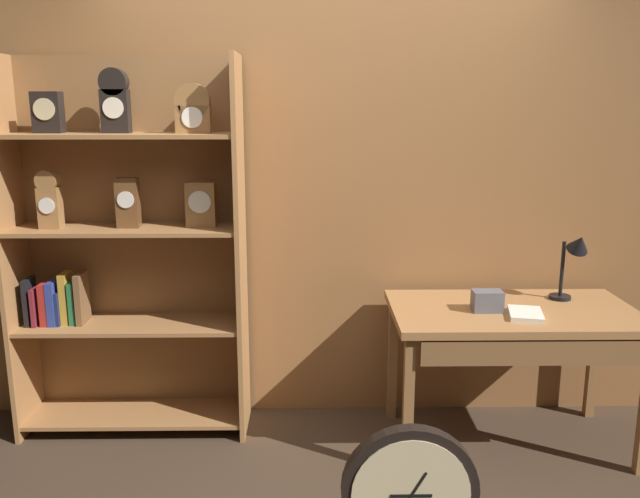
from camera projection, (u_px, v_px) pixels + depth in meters
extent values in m
cube|color=brown|center=(330.00, 194.00, 3.69)|extent=(4.80, 0.05, 2.60)
cube|color=#9E6B3D|center=(13.00, 252.00, 3.48)|extent=(0.02, 0.37, 2.05)
cube|color=#9E6B3D|center=(241.00, 251.00, 3.50)|extent=(0.03, 0.37, 2.05)
cube|color=brown|center=(136.00, 245.00, 3.67)|extent=(1.24, 0.01, 2.05)
cube|color=#9E6B3D|center=(138.00, 414.00, 3.70)|extent=(1.19, 0.35, 0.02)
cube|color=#9E6B3D|center=(132.00, 325.00, 3.58)|extent=(1.19, 0.35, 0.02)
cube|color=#9E6B3D|center=(126.00, 229.00, 3.47)|extent=(1.19, 0.35, 0.02)
cube|color=#9E6B3D|center=(120.00, 135.00, 3.36)|extent=(1.19, 0.35, 0.02)
cube|color=black|center=(48.00, 112.00, 3.35)|extent=(0.14, 0.09, 0.21)
cylinder|color=#C6B78C|center=(44.00, 109.00, 3.30)|extent=(0.11, 0.01, 0.11)
cube|color=olive|center=(50.00, 208.00, 3.41)|extent=(0.11, 0.08, 0.22)
cylinder|color=olive|center=(48.00, 180.00, 3.38)|extent=(0.11, 0.08, 0.11)
cylinder|color=silver|center=(46.00, 206.00, 3.37)|extent=(0.08, 0.01, 0.08)
cube|color=black|center=(116.00, 111.00, 3.35)|extent=(0.14, 0.08, 0.22)
cylinder|color=black|center=(114.00, 82.00, 3.32)|extent=(0.14, 0.08, 0.14)
cylinder|color=silver|center=(113.00, 108.00, 3.30)|extent=(0.11, 0.01, 0.11)
cube|color=brown|center=(128.00, 203.00, 3.43)|extent=(0.12, 0.07, 0.26)
cylinder|color=silver|center=(125.00, 200.00, 3.39)|extent=(0.09, 0.01, 0.09)
cube|color=olive|center=(193.00, 120.00, 3.33)|extent=(0.18, 0.07, 0.14)
cylinder|color=olive|center=(193.00, 101.00, 3.31)|extent=(0.18, 0.07, 0.18)
cylinder|color=white|center=(192.00, 117.00, 3.29)|extent=(0.11, 0.01, 0.11)
cube|color=olive|center=(201.00, 204.00, 3.47)|extent=(0.16, 0.10, 0.24)
cylinder|color=silver|center=(200.00, 202.00, 3.41)|extent=(0.12, 0.01, 0.12)
cube|color=black|center=(30.00, 301.00, 3.53)|extent=(0.03, 0.14, 0.26)
cube|color=maroon|center=(37.00, 306.00, 3.54)|extent=(0.02, 0.15, 0.21)
cube|color=maroon|center=(47.00, 303.00, 3.54)|extent=(0.04, 0.13, 0.23)
cube|color=navy|center=(54.00, 303.00, 3.54)|extent=(0.04, 0.13, 0.24)
cube|color=#19234C|center=(61.00, 306.00, 3.57)|extent=(0.02, 0.16, 0.18)
cube|color=#B78C2D|center=(67.00, 298.00, 3.56)|extent=(0.04, 0.13, 0.28)
cube|color=#236638|center=(74.00, 302.00, 3.56)|extent=(0.03, 0.13, 0.23)
cube|color=brown|center=(82.00, 298.00, 3.56)|extent=(0.03, 0.16, 0.28)
cube|color=#9E6B3D|center=(513.00, 312.00, 3.39)|extent=(1.26, 0.71, 0.04)
cube|color=olive|center=(408.00, 407.00, 3.16)|extent=(0.05, 0.05, 0.72)
cube|color=olive|center=(393.00, 359.00, 3.76)|extent=(0.05, 0.05, 0.72)
cube|color=olive|center=(593.00, 358.00, 3.78)|extent=(0.05, 0.05, 0.72)
cube|color=brown|center=(534.00, 353.00, 3.08)|extent=(1.07, 0.03, 0.12)
cylinder|color=black|center=(560.00, 297.00, 3.55)|extent=(0.12, 0.12, 0.02)
cylinder|color=black|center=(562.00, 269.00, 3.51)|extent=(0.02, 0.02, 0.30)
cone|color=black|center=(579.00, 243.00, 3.43)|extent=(0.12, 0.15, 0.13)
cube|color=#595960|center=(487.00, 301.00, 3.33)|extent=(0.15, 0.10, 0.11)
cube|color=silver|center=(526.00, 314.00, 3.26)|extent=(0.20, 0.25, 0.02)
cylinder|color=black|center=(410.00, 490.00, 2.57)|extent=(0.54, 0.06, 0.54)
cylinder|color=#C6B78C|center=(411.00, 495.00, 2.54)|extent=(0.47, 0.01, 0.47)
cube|color=black|center=(411.00, 496.00, 2.54)|extent=(0.16, 0.01, 0.01)
cube|color=black|center=(411.00, 496.00, 2.54)|extent=(0.12, 0.01, 0.20)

